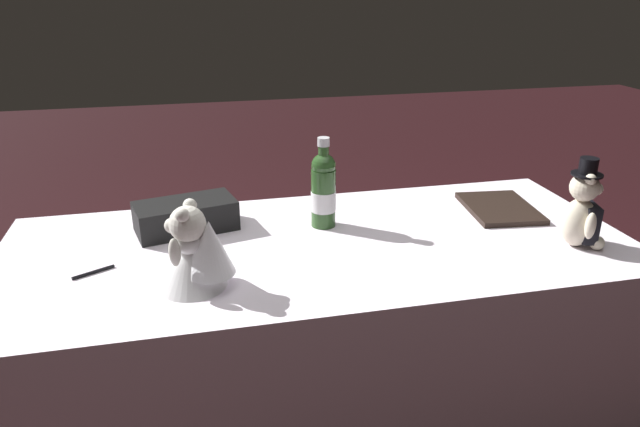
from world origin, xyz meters
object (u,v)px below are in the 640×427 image
at_px(guestbook, 500,208).
at_px(teddy_bear_groom, 583,212).
at_px(champagne_bottle, 323,189).
at_px(signing_pen, 95,272).
at_px(gift_case_black, 186,216).
at_px(teddy_bear_bride, 196,252).

bearing_deg(guestbook, teddy_bear_groom, -67.87).
height_order(champagne_bottle, guestbook, champagne_bottle).
xyz_separation_m(champagne_bottle, signing_pen, (-0.71, -0.19, -0.12)).
xyz_separation_m(gift_case_black, guestbook, (1.10, -0.08, -0.04)).
height_order(signing_pen, gift_case_black, gift_case_black).
xyz_separation_m(champagne_bottle, guestbook, (0.65, -0.01, -0.12)).
bearing_deg(champagne_bottle, teddy_bear_groom, -24.06).
bearing_deg(teddy_bear_groom, gift_case_black, 161.62).
bearing_deg(signing_pen, guestbook, 7.60).
bearing_deg(teddy_bear_bride, guestbook, 16.59).
distance_m(signing_pen, gift_case_black, 0.37).
distance_m(teddy_bear_groom, champagne_bottle, 0.81).
relative_size(champagne_bottle, guestbook, 1.00).
relative_size(signing_pen, gift_case_black, 0.33).
bearing_deg(teddy_bear_bride, gift_case_black, 93.71).
distance_m(gift_case_black, guestbook, 1.10).
relative_size(teddy_bear_groom, signing_pen, 2.44).
height_order(teddy_bear_groom, gift_case_black, teddy_bear_groom).
height_order(teddy_bear_groom, signing_pen, teddy_bear_groom).
relative_size(teddy_bear_bride, gift_case_black, 0.69).
relative_size(teddy_bear_bride, signing_pen, 2.06).
bearing_deg(teddy_bear_bride, champagne_bottle, 37.82).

